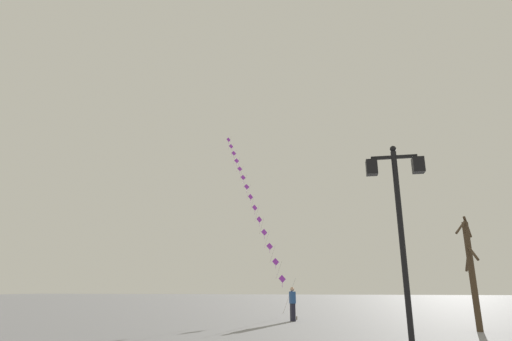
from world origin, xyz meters
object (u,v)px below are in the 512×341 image
(twin_lantern_lamp_post, at_px, (399,207))
(kite_train, at_px, (250,197))
(bare_tree, at_px, (471,270))
(kite_flyer, at_px, (292,303))

(twin_lantern_lamp_post, distance_m, kite_train, 22.22)
(twin_lantern_lamp_post, distance_m, bare_tree, 8.94)
(twin_lantern_lamp_post, relative_size, bare_tree, 1.14)
(twin_lantern_lamp_post, bearing_deg, bare_tree, 64.29)
(bare_tree, bearing_deg, kite_flyer, 154.35)
(kite_train, bearing_deg, twin_lantern_lamp_post, -68.41)
(twin_lantern_lamp_post, xyz_separation_m, kite_flyer, (-3.97, 11.73, -2.73))
(kite_train, relative_size, kite_flyer, 9.49)
(kite_flyer, xyz_separation_m, bare_tree, (7.81, -3.75, 1.49))
(twin_lantern_lamp_post, relative_size, kite_flyer, 3.08)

